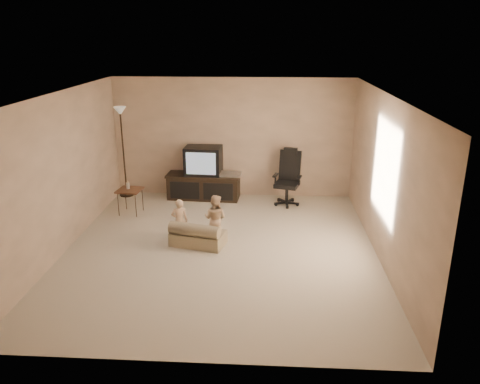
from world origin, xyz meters
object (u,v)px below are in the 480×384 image
at_px(office_chair, 288,185).
at_px(toddler_right, 215,218).
at_px(tv_stand, 204,177).
at_px(toddler_left, 180,221).
at_px(child_sofa, 197,236).
at_px(floor_lamp, 122,132).
at_px(side_table, 130,190).

xyz_separation_m(office_chair, toddler_right, (-1.28, -1.91, -0.00)).
xyz_separation_m(tv_stand, toddler_left, (-0.11, -2.23, -0.08)).
height_order(office_chair, toddler_right, office_chair).
distance_m(child_sofa, toddler_right, 0.42).
bearing_deg(child_sofa, toddler_left, 173.42).
bearing_deg(child_sofa, tv_stand, 109.12).
bearing_deg(tv_stand, office_chair, -4.61).
xyz_separation_m(floor_lamp, toddler_right, (2.18, -2.21, -0.99)).
bearing_deg(child_sofa, side_table, 152.01).
height_order(child_sofa, toddler_right, toddler_right).
distance_m(child_sofa, toddler_left, 0.39).
bearing_deg(toddler_left, office_chair, -145.54).
relative_size(tv_stand, office_chair, 1.38).
xyz_separation_m(tv_stand, floor_lamp, (-1.70, 0.06, 0.93)).
relative_size(floor_lamp, child_sofa, 2.00).
xyz_separation_m(tv_stand, child_sofa, (0.19, -2.35, -0.29)).
relative_size(tv_stand, child_sofa, 1.65).
bearing_deg(toddler_right, side_table, -16.08).
bearing_deg(office_chair, floor_lamp, -169.45).
distance_m(office_chair, toddler_right, 2.29).
bearing_deg(tv_stand, toddler_right, -74.06).
bearing_deg(toddler_left, child_sofa, 146.77).
bearing_deg(toddler_right, office_chair, -106.42).
xyz_separation_m(child_sofa, toddler_left, (-0.31, 0.12, 0.21)).
relative_size(child_sofa, toddler_right, 1.17).
relative_size(tv_stand, toddler_left, 2.07).
xyz_separation_m(office_chair, toddler_left, (-1.87, -1.98, -0.03)).
height_order(tv_stand, side_table, tv_stand).
xyz_separation_m(office_chair, floor_lamp, (-3.46, 0.31, 0.99)).
relative_size(side_table, floor_lamp, 0.35).
bearing_deg(office_chair, toddler_right, -108.18).
xyz_separation_m(tv_stand, office_chair, (1.75, -0.25, -0.05)).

